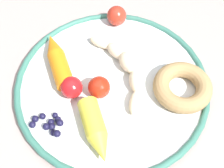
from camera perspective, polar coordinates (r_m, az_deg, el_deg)
dining_table at (r=0.65m, az=0.34°, el=-3.13°), size 1.07×0.74×0.70m
plate at (r=0.55m, az=-0.00°, el=-0.16°), size 0.35×0.35×0.02m
banana at (r=0.56m, az=2.42°, el=3.31°), size 0.20×0.06×0.03m
carrot_orange at (r=0.57m, az=-10.19°, el=4.55°), size 0.13×0.05×0.03m
carrot_yellow at (r=0.49m, az=-3.08°, el=-8.71°), size 0.11×0.05×0.03m
donut at (r=0.55m, az=13.09°, el=-0.55°), size 0.12×0.12×0.03m
blueberry_pile at (r=0.52m, az=-11.74°, el=-7.32°), size 0.06×0.05×0.02m
tomato_near at (r=0.63m, az=0.88°, el=12.69°), size 0.04×0.04×0.04m
tomato_mid at (r=0.53m, az=-7.59°, el=-0.64°), size 0.04×0.04×0.04m
tomato_far at (r=0.53m, az=-2.45°, el=-0.62°), size 0.04×0.04×0.04m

